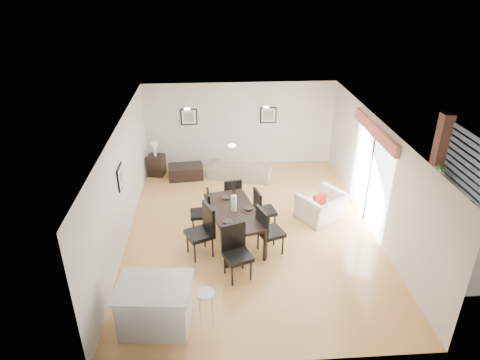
{
  "coord_description": "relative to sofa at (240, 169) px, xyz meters",
  "views": [
    {
      "loc": [
        -0.88,
        -8.92,
        5.9
      ],
      "look_at": [
        -0.24,
        0.4,
        1.18
      ],
      "focal_mm": 32.0,
      "sensor_mm": 36.0,
      "label": 1
    }
  ],
  "objects": [
    {
      "name": "bar_stool",
      "position": [
        -1.01,
        -5.97,
        0.33
      ],
      "size": [
        0.33,
        0.33,
        0.71
      ],
      "color": "white",
      "rests_on": "ground"
    },
    {
      "name": "coffee_table",
      "position": [
        -1.66,
        0.08,
        -0.07
      ],
      "size": [
        1.1,
        0.72,
        0.42
      ],
      "primitive_type": "cube",
      "rotation": [
        0.0,
        0.0,
        0.1
      ],
      "color": "black",
      "rests_on": "ground"
    },
    {
      "name": "kitchen_island",
      "position": [
        -1.91,
        -5.97,
        0.18
      ],
      "size": [
        1.39,
        1.12,
        0.91
      ],
      "rotation": [
        0.0,
        0.0,
        -0.09
      ],
      "color": "silver",
      "rests_on": "ground"
    },
    {
      "name": "courtyard_plant_b",
      "position": [
        5.65,
        -1.2,
        0.09
      ],
      "size": [
        0.5,
        0.5,
        0.74
      ],
      "primitive_type": "imported",
      "rotation": [
        0.0,
        0.0,
        -0.22
      ],
      "color": "#386129",
      "rests_on": "ground"
    },
    {
      "name": "framed_print_left_wall",
      "position": [
        -2.89,
        -3.13,
        1.37
      ],
      "size": [
        0.04,
        0.52,
        0.52
      ],
      "rotation": [
        0.0,
        0.0,
        1.57
      ],
      "color": "black",
      "rests_on": "wall_left"
    },
    {
      "name": "cushion",
      "position": [
        1.84,
        -2.65,
        0.31
      ],
      "size": [
        0.37,
        0.27,
        0.36
      ],
      "primitive_type": "cube",
      "rotation": [
        0.0,
        0.0,
        3.63
      ],
      "color": "#A22014",
      "rests_on": "armchair"
    },
    {
      "name": "table_lamp",
      "position": [
        -2.57,
        0.39,
        0.62
      ],
      "size": [
        0.22,
        0.22,
        0.41
      ],
      "color": "white",
      "rests_on": "side_table"
    },
    {
      "name": "dining_chair_wfar",
      "position": [
        -1.06,
        -2.88,
        0.31
      ],
      "size": [
        0.51,
        0.51,
        1.07
      ],
      "rotation": [
        0.0,
        0.0,
        -1.51
      ],
      "color": "black",
      "rests_on": "ground"
    },
    {
      "name": "wall_right",
      "position": [
        3.08,
        -2.93,
        1.07
      ],
      "size": [
        0.04,
        8.0,
        2.7
      ],
      "primitive_type": "cube",
      "color": "silver",
      "rests_on": "ground"
    },
    {
      "name": "dining_chair_head",
      "position": [
        -0.39,
        -4.62,
        0.38
      ],
      "size": [
        0.68,
        0.68,
        1.19
      ],
      "rotation": [
        0.0,
        0.0,
        0.34
      ],
      "color": "black",
      "rests_on": "ground"
    },
    {
      "name": "vase",
      "position": [
        -0.36,
        -3.39,
        0.91
      ],
      "size": [
        0.89,
        1.46,
        0.83
      ],
      "color": "white",
      "rests_on": "dining_table"
    },
    {
      "name": "armchair",
      "position": [
        1.94,
        -2.54,
        0.08
      ],
      "size": [
        1.46,
        1.42,
        0.72
      ],
      "primitive_type": "imported",
      "rotation": [
        0.0,
        0.0,
        3.72
      ],
      "color": "beige",
      "rests_on": "ground"
    },
    {
      "name": "sofa",
      "position": [
        0.0,
        0.0,
        0.0
      ],
      "size": [
        2.07,
        1.29,
        0.57
      ],
      "primitive_type": "imported",
      "rotation": [
        0.0,
        0.0,
        2.85
      ],
      "color": "#A19483",
      "rests_on": "ground"
    },
    {
      "name": "courtyard",
      "position": [
        6.25,
        -2.06,
        0.64
      ],
      "size": [
        6.0,
        6.0,
        2.0
      ],
      "color": "gray",
      "rests_on": "ground"
    },
    {
      "name": "sliding_door",
      "position": [
        3.04,
        -2.63,
        1.38
      ],
      "size": [
        0.12,
        2.7,
        2.57
      ],
      "color": "white",
      "rests_on": "wall_right"
    },
    {
      "name": "wall_front",
      "position": [
        0.08,
        -6.93,
        1.07
      ],
      "size": [
        6.0,
        0.04,
        2.7
      ],
      "primitive_type": "cube",
      "color": "silver",
      "rests_on": "ground"
    },
    {
      "name": "dining_chair_enear",
      "position": [
        0.35,
        -3.92,
        0.37
      ],
      "size": [
        0.68,
        0.68,
        1.17
      ],
      "rotation": [
        0.0,
        0.0,
        1.92
      ],
      "color": "black",
      "rests_on": "ground"
    },
    {
      "name": "side_table",
      "position": [
        -2.57,
        0.39,
        0.04
      ],
      "size": [
        0.58,
        0.58,
        0.64
      ],
      "primitive_type": "cube",
      "rotation": [
        0.0,
        0.0,
        -0.23
      ],
      "color": "black",
      "rests_on": "ground"
    },
    {
      "name": "framed_print_back_left",
      "position": [
        -1.52,
        1.04,
        1.37
      ],
      "size": [
        0.52,
        0.04,
        0.52
      ],
      "color": "black",
      "rests_on": "wall_back"
    },
    {
      "name": "framed_print_back_right",
      "position": [
        0.98,
        1.04,
        1.37
      ],
      "size": [
        0.52,
        0.04,
        0.52
      ],
      "color": "black",
      "rests_on": "wall_back"
    },
    {
      "name": "dining_chair_wnear",
      "position": [
        -1.06,
        -3.84,
        0.4
      ],
      "size": [
        0.73,
        0.73,
        1.23
      ],
      "rotation": [
        0.0,
        0.0,
        -1.15
      ],
      "color": "black",
      "rests_on": "ground"
    },
    {
      "name": "courtyard_plant_a",
      "position": [
        5.82,
        -2.85,
        0.03
      ],
      "size": [
        0.57,
        0.5,
        0.62
      ],
      "primitive_type": "imported",
      "rotation": [
        0.0,
        0.0,
        -0.02
      ],
      "color": "#386129",
      "rests_on": "ground"
    },
    {
      "name": "ceiling",
      "position": [
        0.08,
        -2.93,
        2.42
      ],
      "size": [
        6.0,
        8.0,
        0.02
      ],
      "primitive_type": "cube",
      "color": "white",
      "rests_on": "wall_back"
    },
    {
      "name": "dining_table",
      "position": [
        -0.36,
        -3.39,
        0.46
      ],
      "size": [
        1.42,
        2.17,
        0.83
      ],
      "rotation": [
        0.0,
        0.0,
        0.23
      ],
      "color": "black",
      "rests_on": "ground"
    },
    {
      "name": "ground",
      "position": [
        0.08,
        -2.93,
        -0.28
      ],
      "size": [
        8.0,
        8.0,
        0.0
      ],
      "primitive_type": "plane",
      "color": "tan",
      "rests_on": "ground"
    },
    {
      "name": "wall_left",
      "position": [
        -2.92,
        -2.93,
        1.07
      ],
      "size": [
        0.04,
        8.0,
        2.7
      ],
      "primitive_type": "cube",
      "color": "silver",
      "rests_on": "ground"
    },
    {
      "name": "dining_chair_efar",
      "position": [
        0.35,
        -2.91,
        0.32
      ],
      "size": [
        0.58,
        0.58,
        1.07
      ],
      "rotation": [
        0.0,
        0.0,
        1.8
      ],
      "color": "black",
      "rests_on": "ground"
    },
    {
      "name": "wall_back",
      "position": [
        0.08,
        1.07,
        1.07
      ],
      "size": [
        6.0,
        0.04,
        2.7
      ],
      "primitive_type": "cube",
      "color": "silver",
      "rests_on": "ground"
    },
    {
      "name": "dining_chair_foot",
      "position": [
        -0.34,
        -2.14,
        0.29
      ],
      "size": [
        0.54,
        0.54,
        1.02
      ],
      "rotation": [
        0.0,
        0.0,
        3.34
      ],
      "color": "black",
      "rests_on": "ground"
    }
  ]
}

